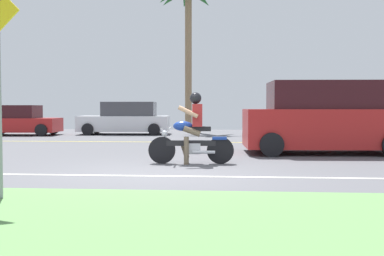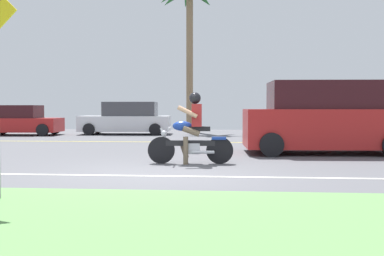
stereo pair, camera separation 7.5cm
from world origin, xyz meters
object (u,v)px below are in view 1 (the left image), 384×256
Objects in this scene: parked_car_0 at (19,121)px; parked_car_1 at (126,119)px; motorcyclist at (192,134)px; suv_nearby at (324,119)px; palm_tree_0 at (188,2)px.

parked_car_0 is 0.83× the size of parked_car_1.
suv_nearby is (3.56, 2.69, 0.29)m from motorcyclist.
parked_car_1 is at bearing -137.02° from palm_tree_0.
motorcyclist reaches higher than parked_car_1.
motorcyclist is 4.47m from suv_nearby.
motorcyclist is 12.19m from parked_car_1.
parked_car_0 is 10.68m from palm_tree_0.
parked_car_0 is 0.44× the size of palm_tree_0.
suv_nearby is at bearing -48.83° from parked_car_1.
palm_tree_0 is at bearing 42.98° from parked_car_1.
suv_nearby is 14.74m from parked_car_0.
parked_car_1 is (-7.68, 8.78, -0.25)m from suv_nearby.
suv_nearby reaches higher than parked_car_1.
palm_tree_0 is at bearing 112.84° from suv_nearby.
parked_car_1 reaches higher than parked_car_0.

